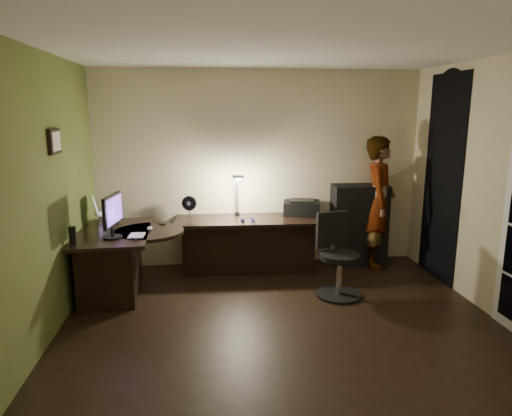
{
  "coord_description": "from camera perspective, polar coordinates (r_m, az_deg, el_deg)",
  "views": [
    {
      "loc": [
        -0.75,
        -4.27,
        2.15
      ],
      "look_at": [
        -0.15,
        1.05,
        1.0
      ],
      "focal_mm": 32.0,
      "sensor_mm": 36.0,
      "label": 1
    }
  ],
  "objects": [
    {
      "name": "floor",
      "position": [
        4.84,
        3.26,
        -14.33
      ],
      "size": [
        4.5,
        4.0,
        0.01
      ],
      "primitive_type": "cube",
      "color": "black",
      "rests_on": "ground"
    },
    {
      "name": "ceiling",
      "position": [
        4.37,
        3.71,
        19.41
      ],
      "size": [
        4.5,
        4.0,
        0.01
      ],
      "primitive_type": "cube",
      "color": "silver",
      "rests_on": "floor"
    },
    {
      "name": "wall_back",
      "position": [
        6.37,
        0.38,
        4.91
      ],
      "size": [
        4.5,
        0.01,
        2.7
      ],
      "primitive_type": "cube",
      "color": "beige",
      "rests_on": "floor"
    },
    {
      "name": "wall_front",
      "position": [
        2.51,
        11.33,
        -6.64
      ],
      "size": [
        4.5,
        0.01,
        2.7
      ],
      "primitive_type": "cube",
      "color": "beige",
      "rests_on": "floor"
    },
    {
      "name": "wall_left",
      "position": [
        4.6,
        -25.45,
        0.93
      ],
      "size": [
        0.01,
        4.0,
        2.7
      ],
      "primitive_type": "cube",
      "color": "beige",
      "rests_on": "floor"
    },
    {
      "name": "wall_right",
      "position": [
        5.28,
        28.37,
        1.95
      ],
      "size": [
        0.01,
        4.0,
        2.7
      ],
      "primitive_type": "cube",
      "color": "beige",
      "rests_on": "floor"
    },
    {
      "name": "green_wall_overlay",
      "position": [
        4.59,
        -25.27,
        0.93
      ],
      "size": [
        0.0,
        4.0,
        2.7
      ],
      "primitive_type": "cube",
      "color": "#56672C",
      "rests_on": "floor"
    },
    {
      "name": "arched_doorway",
      "position": [
        6.25,
        22.28,
        3.4
      ],
      "size": [
        0.01,
        0.9,
        2.6
      ],
      "primitive_type": "cube",
      "color": "black",
      "rests_on": "floor"
    },
    {
      "name": "framed_picture",
      "position": [
        4.95,
        -23.92,
        7.63
      ],
      "size": [
        0.04,
        0.3,
        0.25
      ],
      "primitive_type": "cube",
      "color": "black",
      "rests_on": "wall_left"
    },
    {
      "name": "desk_left",
      "position": [
        5.68,
        -17.17,
        -6.55
      ],
      "size": [
        0.88,
        1.36,
        0.76
      ],
      "primitive_type": "cube",
      "rotation": [
        0.0,
        0.0,
        0.05
      ],
      "color": "black",
      "rests_on": "floor"
    },
    {
      "name": "desk_right",
      "position": [
        6.19,
        -0.96,
        -4.64
      ],
      "size": [
        1.97,
        0.75,
        0.73
      ],
      "primitive_type": "cube",
      "rotation": [
        0.0,
        0.0,
        -0.03
      ],
      "color": "black",
      "rests_on": "floor"
    },
    {
      "name": "cabinet",
      "position": [
        6.61,
        12.71,
        -2.04
      ],
      "size": [
        0.77,
        0.41,
        1.13
      ],
      "primitive_type": "cube",
      "rotation": [
        0.0,
        0.0,
        -0.04
      ],
      "color": "black",
      "rests_on": "floor"
    },
    {
      "name": "laptop_stand",
      "position": [
        5.98,
        -17.92,
        -1.28
      ],
      "size": [
        0.3,
        0.27,
        0.11
      ],
      "primitive_type": "cube",
      "rotation": [
        0.0,
        0.0,
        0.28
      ],
      "color": "silver",
      "rests_on": "desk_left"
    },
    {
      "name": "laptop",
      "position": [
        5.94,
        -18.02,
        0.33
      ],
      "size": [
        0.41,
        0.4,
        0.23
      ],
      "primitive_type": "cube",
      "rotation": [
        0.0,
        0.0,
        0.29
      ],
      "color": "silver",
      "rests_on": "laptop_stand"
    },
    {
      "name": "monitor",
      "position": [
        5.25,
        -17.61,
        -1.7
      ],
      "size": [
        0.18,
        0.54,
        0.35
      ],
      "primitive_type": "cube",
      "rotation": [
        0.0,
        0.0,
        -0.15
      ],
      "color": "black",
      "rests_on": "desk_left"
    },
    {
      "name": "mouse",
      "position": [
        5.51,
        -13.15,
        -2.48
      ],
      "size": [
        0.07,
        0.1,
        0.04
      ],
      "primitive_type": "ellipsoid",
      "rotation": [
        0.0,
        0.0,
        0.03
      ],
      "color": "silver",
      "rests_on": "desk_left"
    },
    {
      "name": "phone",
      "position": [
        5.78,
        -11.67,
        -1.87
      ],
      "size": [
        0.09,
        0.14,
        0.01
      ],
      "primitive_type": "cube",
      "rotation": [
        0.0,
        0.0,
        0.22
      ],
      "color": "black",
      "rests_on": "desk_left"
    },
    {
      "name": "pen",
      "position": [
        5.13,
        -14.96,
        -3.81
      ],
      "size": [
        0.09,
        0.14,
        0.01
      ],
      "primitive_type": "cube",
      "rotation": [
        0.0,
        0.0,
        0.51
      ],
      "color": "black",
      "rests_on": "desk_left"
    },
    {
      "name": "speaker",
      "position": [
        5.16,
        -21.96,
        -3.18
      ],
      "size": [
        0.09,
        0.09,
        0.19
      ],
      "primitive_type": "cylinder",
      "rotation": [
        0.0,
        0.0,
        -0.24
      ],
      "color": "black",
      "rests_on": "desk_left"
    },
    {
      "name": "notepad",
      "position": [
        5.28,
        -14.71,
        -3.34
      ],
      "size": [
        0.17,
        0.24,
        0.01
      ],
      "primitive_type": "cube",
      "rotation": [
        0.0,
        0.0,
        -0.04
      ],
      "color": "silver",
      "rests_on": "desk_left"
    },
    {
      "name": "desk_fan",
      "position": [
        6.22,
        -8.31,
        0.15
      ],
      "size": [
        0.22,
        0.16,
        0.31
      ],
      "primitive_type": "cube",
      "rotation": [
        0.0,
        0.0,
        -0.27
      ],
      "color": "black",
      "rests_on": "desk_right"
    },
    {
      "name": "headphones",
      "position": [
        5.9,
        -1.05,
        -1.5
      ],
      "size": [
        0.18,
        0.12,
        0.08
      ],
      "primitive_type": "cube",
      "rotation": [
        0.0,
        0.0,
        0.3
      ],
      "color": "navy",
      "rests_on": "desk_right"
    },
    {
      "name": "printer",
      "position": [
        6.35,
        5.72,
        0.07
      ],
      "size": [
        0.56,
        0.48,
        0.22
      ],
      "primitive_type": "cube",
      "rotation": [
        0.0,
        0.0,
        -0.22
      ],
      "color": "black",
      "rests_on": "desk_right"
    },
    {
      "name": "desk_lamp",
      "position": [
        6.21,
        -2.38,
        1.78
      ],
      "size": [
        0.24,
        0.32,
        0.63
      ],
      "primitive_type": "cube",
      "rotation": [
        0.0,
        0.0,
        0.35
      ],
      "color": "black",
      "rests_on": "desk_right"
    },
    {
      "name": "office_chair",
      "position": [
        5.42,
        10.47,
        -5.97
      ],
      "size": [
        0.64,
        0.64,
        0.97
      ],
      "primitive_type": "cube",
      "rotation": [
        0.0,
        0.0,
        0.21
      ],
      "color": "black",
      "rests_on": "floor"
    },
    {
      "name": "person",
      "position": [
        6.53,
        15.12,
        0.7
      ],
      "size": [
        0.65,
        0.76,
        1.81
      ],
      "primitive_type": "imported",
      "rotation": [
        0.0,
        0.0,
        1.17
      ],
      "color": "#D8A88C",
      "rests_on": "floor"
    }
  ]
}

